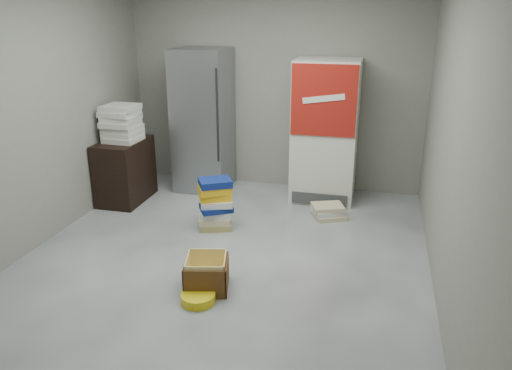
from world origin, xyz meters
The scene contains 10 objects.
ground centered at (0.00, 0.00, 0.00)m, with size 5.00×5.00×0.00m, color #B7B8B3.
room_shell centered at (0.00, 0.00, 1.80)m, with size 4.04×5.04×2.82m.
steel_fridge centered at (-0.90, 2.13, 0.95)m, with size 0.70×0.72×1.90m.
coke_cooler centered at (0.75, 2.12, 0.90)m, with size 0.80×0.73×1.80m.
wood_shelf centered at (-1.73, 1.40, 0.40)m, with size 0.50×0.80×0.80m, color black.
supply_box_stack centered at (-1.72, 1.40, 1.03)m, with size 0.44×0.44×0.45m.
phonebook_stack_main centered at (-0.32, 0.84, 0.29)m, with size 0.46×0.42×0.59m.
phonebook_stack_side centered at (0.90, 1.44, 0.08)m, with size 0.47×0.42×0.16m.
cardboard_box centered at (0.01, -0.43, 0.13)m, with size 0.46×0.46×0.31m.
bucket_lid centered at (0.02, -0.66, 0.04)m, with size 0.30×0.30×0.08m, color yellow.
Camera 1 is at (1.40, -4.14, 2.39)m, focal length 35.00 mm.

